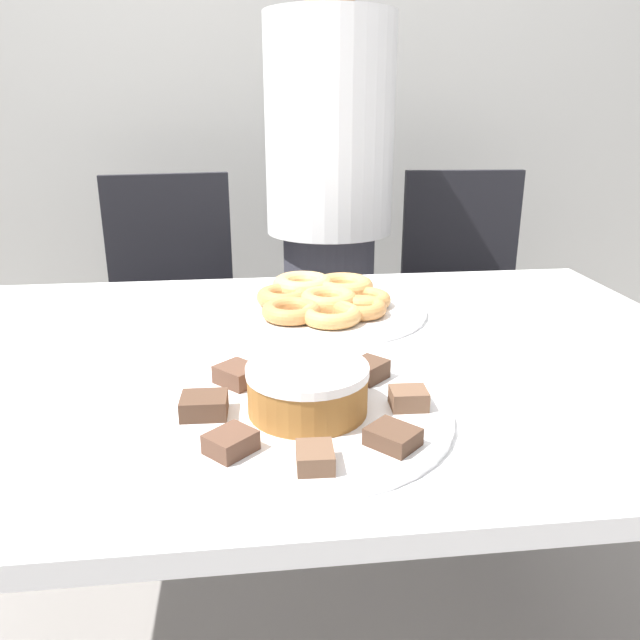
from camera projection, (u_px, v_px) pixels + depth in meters
wall_back at (261, 53)px, 2.33m from camera, size 8.00×0.05×2.60m
table at (298, 398)px, 1.06m from camera, size 1.45×0.96×0.72m
person_standing at (329, 214)px, 1.85m from camera, size 0.37×0.37×1.55m
office_chair_left at (177, 332)px, 1.96m from camera, size 0.50×0.50×0.91m
office_chair_right at (467, 320)px, 2.07m from camera, size 0.46×0.46×0.91m
plate_cake at (308, 414)px, 0.81m from camera, size 0.38×0.38×0.01m
plate_donuts at (328, 310)px, 1.23m from camera, size 0.38×0.38×0.01m
frosted_cake at (308, 388)px, 0.80m from camera, size 0.16×0.16×0.06m
lamington_0 at (238, 375)px, 0.89m from camera, size 0.08×0.08×0.03m
lamington_1 at (204, 405)px, 0.80m from camera, size 0.06×0.05×0.03m
lamington_2 at (231, 442)px, 0.71m from camera, size 0.07×0.07×0.02m
lamington_3 at (315, 457)px, 0.68m from camera, size 0.04×0.05×0.02m
lamington_4 at (393, 437)px, 0.73m from camera, size 0.07×0.07×0.02m
lamington_5 at (409, 398)px, 0.82m from camera, size 0.05×0.04×0.03m
lamington_6 at (368, 370)px, 0.90m from camera, size 0.07×0.07×0.03m
lamington_7 at (302, 364)px, 0.93m from camera, size 0.05×0.06×0.02m
donut_0 at (328, 300)px, 1.22m from camera, size 0.11×0.11×0.03m
donut_1 at (364, 299)px, 1.23m from camera, size 0.11×0.11×0.03m
donut_2 at (343, 287)px, 1.30m from camera, size 0.13×0.13×0.04m
donut_3 at (303, 285)px, 1.31m from camera, size 0.13×0.13×0.04m
donut_4 at (283, 297)px, 1.24m from camera, size 0.11×0.11×0.03m
donut_5 at (290, 311)px, 1.16m from camera, size 0.11×0.11×0.03m
donut_6 at (331, 315)px, 1.14m from camera, size 0.11×0.11×0.03m
donut_7 at (359, 308)px, 1.18m from camera, size 0.10×0.10×0.03m
napkin at (503, 329)px, 1.13m from camera, size 0.19×0.17×0.01m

